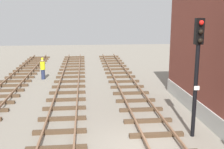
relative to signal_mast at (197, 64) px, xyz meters
name	(u,v)px	position (x,y,z in m)	size (l,w,h in m)	color
ground_plane	(140,146)	(-2.58, -0.76, -3.32)	(80.00, 80.00, 0.00)	gray
track_near_building	(162,143)	(-1.65, -0.76, -3.19)	(2.50, 51.45, 0.32)	#4C3826
track_centre	(56,147)	(-6.04, -0.76, -3.19)	(2.50, 51.45, 0.32)	#4C3826
signal_mast	(197,64)	(0.00, 0.00, 0.00)	(0.36, 0.40, 5.28)	black
track_worker_foreground	(43,69)	(-8.35, 12.27, -2.39)	(0.40, 0.40, 1.87)	#262D4C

